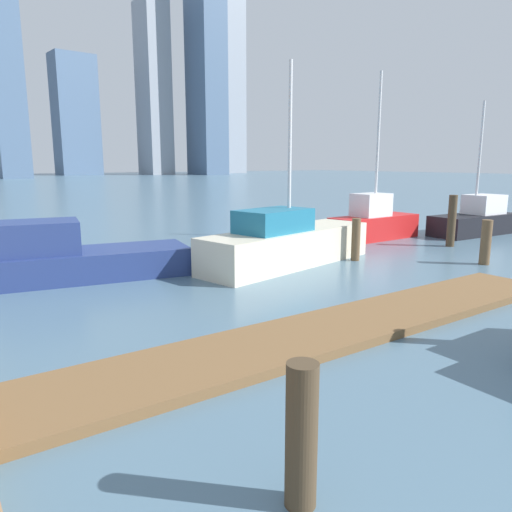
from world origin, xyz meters
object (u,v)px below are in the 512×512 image
object	(u,v)px
moored_boat_4	(373,222)
moored_boat_1	(286,243)
moored_boat_3	(66,259)
moored_boat_5	(476,220)

from	to	relation	value
moored_boat_4	moored_boat_1	bearing A→B (deg)	-162.19
moored_boat_3	moored_boat_5	bearing A→B (deg)	-5.30
moored_boat_3	moored_boat_1	bearing A→B (deg)	-17.61
moored_boat_1	moored_boat_3	bearing A→B (deg)	162.39
moored_boat_4	moored_boat_3	bearing A→B (deg)	-179.80
moored_boat_3	moored_boat_4	size ratio (longest dim) A/B	0.96
moored_boat_3	moored_boat_5	distance (m)	19.13
moored_boat_3	moored_boat_5	world-z (taller)	moored_boat_5
moored_boat_1	moored_boat_3	distance (m)	7.13
moored_boat_5	moored_boat_4	bearing A→B (deg)	161.37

